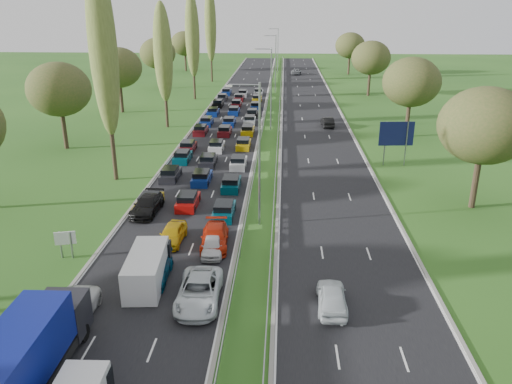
# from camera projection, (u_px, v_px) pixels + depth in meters

# --- Properties ---
(ground) EXTENTS (260.00, 260.00, 0.00)m
(ground) POSITION_uv_depth(u_px,v_px,m) (271.00, 127.00, 77.28)
(ground) COLOR #234E18
(ground) RESTS_ON ground
(near_carriageway) EXTENTS (10.50, 215.00, 0.04)m
(near_carriageway) POSITION_uv_depth(u_px,v_px,m) (229.00, 123.00, 79.97)
(near_carriageway) COLOR black
(near_carriageway) RESTS_ON ground
(far_carriageway) EXTENTS (10.50, 215.00, 0.04)m
(far_carriageway) POSITION_uv_depth(u_px,v_px,m) (314.00, 124.00, 79.27)
(far_carriageway) COLOR black
(far_carriageway) RESTS_ON ground
(central_reservation) EXTENTS (2.36, 215.00, 0.32)m
(central_reservation) POSITION_uv_depth(u_px,v_px,m) (272.00, 120.00, 79.43)
(central_reservation) COLOR gray
(central_reservation) RESTS_ON ground
(lamp_columns) EXTENTS (0.18, 140.18, 12.00)m
(lamp_columns) POSITION_uv_depth(u_px,v_px,m) (271.00, 90.00, 73.32)
(lamp_columns) COLOR gray
(lamp_columns) RESTS_ON ground
(poplar_row) EXTENTS (2.80, 127.80, 22.44)m
(poplar_row) POSITION_uv_depth(u_px,v_px,m) (143.00, 50.00, 62.72)
(poplar_row) COLOR #2D2116
(poplar_row) RESTS_ON ground
(woodland_left) EXTENTS (8.00, 166.00, 11.10)m
(woodland_left) POSITION_uv_depth(u_px,v_px,m) (47.00, 94.00, 59.72)
(woodland_left) COLOR #2D2116
(woodland_left) RESTS_ON ground
(woodland_right) EXTENTS (8.00, 153.00, 11.10)m
(woodland_right) POSITION_uv_depth(u_px,v_px,m) (428.00, 92.00, 61.12)
(woodland_right) COLOR #2D2116
(woodland_right) RESTS_ON ground
(traffic_queue_fill) EXTENTS (8.90, 69.17, 0.80)m
(traffic_queue_fill) POSITION_uv_depth(u_px,v_px,m) (226.00, 127.00, 75.18)
(traffic_queue_fill) COLOR #BF990C
(traffic_queue_fill) RESTS_ON ground
(near_car_2) EXTENTS (2.61, 5.29, 1.44)m
(near_car_2) POSITION_uv_depth(u_px,v_px,m) (70.00, 312.00, 29.13)
(near_car_2) COLOR silver
(near_car_2) RESTS_ON near_carriageway
(near_car_3) EXTENTS (2.38, 5.29, 1.50)m
(near_car_3) POSITION_uv_depth(u_px,v_px,m) (147.00, 205.00, 44.71)
(near_car_3) COLOR black
(near_car_3) RESTS_ON near_carriageway
(near_car_7) EXTENTS (1.98, 4.63, 1.33)m
(near_car_7) POSITION_uv_depth(u_px,v_px,m) (155.00, 270.00, 33.81)
(near_car_7) COLOR #053854
(near_car_7) RESTS_ON near_carriageway
(near_car_8) EXTENTS (1.90, 4.34, 1.45)m
(near_car_8) POSITION_uv_depth(u_px,v_px,m) (172.00, 234.00, 39.11)
(near_car_8) COLOR #C49A0D
(near_car_8) RESTS_ON near_carriageway
(near_car_10) EXTENTS (2.77, 5.75, 1.58)m
(near_car_10) POSITION_uv_depth(u_px,v_px,m) (199.00, 291.00, 31.11)
(near_car_10) COLOR silver
(near_car_10) RESTS_ON near_carriageway
(near_car_11) EXTENTS (2.39, 5.16, 1.46)m
(near_car_11) POSITION_uv_depth(u_px,v_px,m) (215.00, 237.00, 38.55)
(near_car_11) COLOR #B5230B
(near_car_11) RESTS_ON near_carriageway
(near_car_12) EXTENTS (1.76, 3.90, 1.30)m
(near_car_12) POSITION_uv_depth(u_px,v_px,m) (212.00, 245.00, 37.39)
(near_car_12) COLOR silver
(near_car_12) RESTS_ON near_carriageway
(far_car_0) EXTENTS (1.86, 4.45, 1.51)m
(far_car_0) POSITION_uv_depth(u_px,v_px,m) (332.00, 297.00, 30.55)
(far_car_0) COLOR silver
(far_car_0) RESTS_ON far_carriageway
(far_car_1) EXTENTS (1.91, 4.68, 1.51)m
(far_car_1) POSITION_uv_depth(u_px,v_px,m) (327.00, 122.00, 77.01)
(far_car_1) COLOR black
(far_car_1) RESTS_ON far_carriageway
(far_car_2) EXTENTS (2.91, 5.57, 1.50)m
(far_car_2) POSITION_uv_depth(u_px,v_px,m) (296.00, 72.00, 136.64)
(far_car_2) COLOR gray
(far_car_2) RESTS_ON far_carriageway
(blue_lorry) EXTENTS (2.49, 8.97, 3.79)m
(blue_lorry) POSITION_uv_depth(u_px,v_px,m) (31.00, 350.00, 23.96)
(blue_lorry) COLOR black
(blue_lorry) RESTS_ON near_carriageway
(white_van_rear) EXTENTS (2.22, 5.66, 2.28)m
(white_van_rear) POSITION_uv_depth(u_px,v_px,m) (148.00, 267.00, 33.21)
(white_van_rear) COLOR silver
(white_van_rear) RESTS_ON near_carriageway
(info_sign) EXTENTS (1.48, 0.48, 2.10)m
(info_sign) POSITION_uv_depth(u_px,v_px,m) (66.00, 241.00, 36.51)
(info_sign) COLOR gray
(info_sign) RESTS_ON ground
(direction_sign) EXTENTS (3.99, 0.44, 5.20)m
(direction_sign) POSITION_uv_depth(u_px,v_px,m) (396.00, 136.00, 57.26)
(direction_sign) COLOR gray
(direction_sign) RESTS_ON ground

